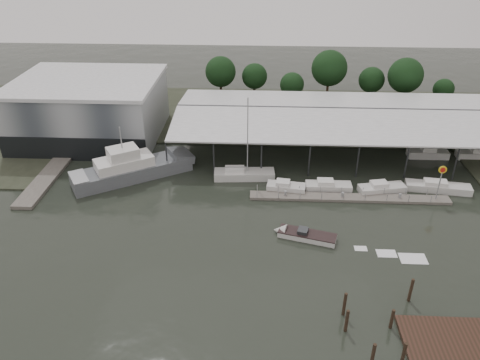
{
  "coord_description": "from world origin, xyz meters",
  "views": [
    {
      "loc": [
        2.33,
        -46.91,
        34.73
      ],
      "look_at": [
        -0.45,
        10.27,
        2.5
      ],
      "focal_mm": 35.0,
      "sensor_mm": 36.0,
      "label": 1
    }
  ],
  "objects_px": {
    "white_sailboat": "(243,174)",
    "grey_trawler": "(133,168)",
    "speedboat_underway": "(302,235)",
    "shell_fuel_sign": "(441,177)"
  },
  "relations": [
    {
      "from": "white_sailboat",
      "to": "speedboat_underway",
      "type": "bearing_deg",
      "value": -65.64
    },
    {
      "from": "white_sailboat",
      "to": "shell_fuel_sign",
      "type": "bearing_deg",
      "value": -14.98
    },
    {
      "from": "speedboat_underway",
      "to": "shell_fuel_sign",
      "type": "bearing_deg",
      "value": -138.13
    },
    {
      "from": "grey_trawler",
      "to": "speedboat_underway",
      "type": "height_order",
      "value": "grey_trawler"
    },
    {
      "from": "shell_fuel_sign",
      "to": "grey_trawler",
      "type": "relative_size",
      "value": 0.31
    },
    {
      "from": "speedboat_underway",
      "to": "white_sailboat",
      "type": "bearing_deg",
      "value": -46.04
    },
    {
      "from": "shell_fuel_sign",
      "to": "grey_trawler",
      "type": "distance_m",
      "value": 44.26
    },
    {
      "from": "grey_trawler",
      "to": "shell_fuel_sign",
      "type": "bearing_deg",
      "value": -37.87
    },
    {
      "from": "white_sailboat",
      "to": "grey_trawler",
      "type": "bearing_deg",
      "value": 178.11
    },
    {
      "from": "shell_fuel_sign",
      "to": "white_sailboat",
      "type": "relative_size",
      "value": 0.43
    }
  ]
}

